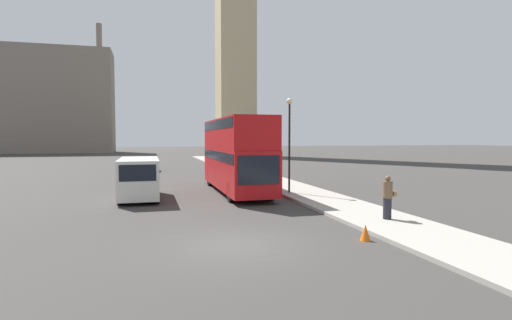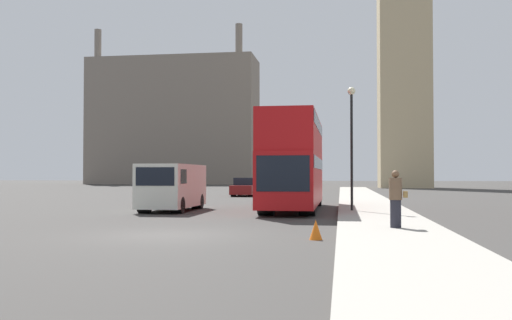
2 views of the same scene
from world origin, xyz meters
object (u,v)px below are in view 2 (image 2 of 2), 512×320
object	(u,v)px
street_lamp	(352,129)
parked_sedan	(245,188)
red_double_decker_bus	(294,159)
pedestrian	(396,199)
white_van	(172,186)

from	to	relation	value
street_lamp	parked_sedan	xyz separation A→B (m)	(-8.46, 20.53, -3.21)
street_lamp	parked_sedan	size ratio (longest dim) A/B	1.23
street_lamp	parked_sedan	world-z (taller)	street_lamp
red_double_decker_bus	pedestrian	bearing A→B (deg)	-69.16
street_lamp	parked_sedan	bearing A→B (deg)	112.41
red_double_decker_bus	street_lamp	size ratio (longest dim) A/B	1.93
street_lamp	red_double_decker_bus	bearing A→B (deg)	143.85
pedestrian	street_lamp	world-z (taller)	street_lamp
white_van	street_lamp	size ratio (longest dim) A/B	0.95
white_van	street_lamp	distance (m)	9.19
red_double_decker_bus	pedestrian	xyz separation A→B (m)	(4.05, -10.63, -1.55)
pedestrian	parked_sedan	xyz separation A→B (m)	(-9.65, 29.07, -0.35)
pedestrian	street_lamp	size ratio (longest dim) A/B	0.31
red_double_decker_bus	street_lamp	xyz separation A→B (m)	(2.86, -2.09, 1.31)
pedestrian	parked_sedan	world-z (taller)	pedestrian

